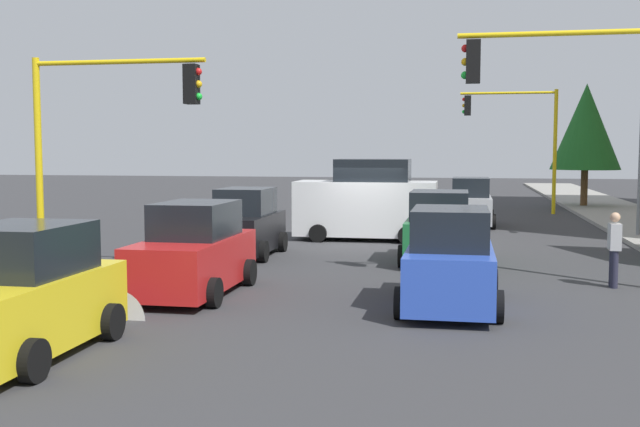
# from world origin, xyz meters

# --- Properties ---
(ground_plane) EXTENTS (120.00, 120.00, 0.00)m
(ground_plane) POSITION_xyz_m (0.00, 0.00, 0.00)
(ground_plane) COLOR #353538
(lane_arrow_near) EXTENTS (2.40, 1.10, 1.10)m
(lane_arrow_near) POSITION_xyz_m (11.51, -3.00, 0.01)
(lane_arrow_near) COLOR silver
(lane_arrow_near) RESTS_ON ground
(traffic_signal_far_left) EXTENTS (0.36, 4.59, 5.97)m
(traffic_signal_far_left) POSITION_xyz_m (-14.00, 5.74, 4.21)
(traffic_signal_far_left) COLOR yellow
(traffic_signal_far_left) RESTS_ON ground
(traffic_signal_near_right) EXTENTS (0.36, 4.59, 5.42)m
(traffic_signal_near_right) POSITION_xyz_m (6.00, -5.66, 3.85)
(traffic_signal_near_right) COLOR yellow
(traffic_signal_near_right) RESTS_ON ground
(traffic_signal_near_left) EXTENTS (0.36, 4.59, 5.81)m
(traffic_signal_near_left) POSITION_xyz_m (6.00, 5.72, 4.11)
(traffic_signal_near_left) COLOR yellow
(traffic_signal_near_left) RESTS_ON ground
(tree_roadside_far) EXTENTS (3.60, 3.60, 6.55)m
(tree_roadside_far) POSITION_xyz_m (-18.00, 9.50, 4.28)
(tree_roadside_far) COLOR brown
(tree_roadside_far) RESTS_ON ground
(delivery_van_white) EXTENTS (2.22, 4.80, 2.77)m
(delivery_van_white) POSITION_xyz_m (-2.00, -0.05, 1.28)
(delivery_van_white) COLOR white
(delivery_van_white) RESTS_ON ground
(car_blue) EXTENTS (3.90, 1.95, 1.98)m
(car_blue) POSITION_xyz_m (8.81, 2.95, 0.90)
(car_blue) COLOR blue
(car_blue) RESTS_ON ground
(car_green) EXTENTS (3.72, 2.05, 1.98)m
(car_green) POSITION_xyz_m (2.80, 2.56, 0.90)
(car_green) COLOR #1E7238
(car_green) RESTS_ON ground
(car_red) EXTENTS (4.03, 1.97, 1.98)m
(car_red) POSITION_xyz_m (8.37, -2.48, 0.90)
(car_red) COLOR red
(car_red) RESTS_ON ground
(car_yellow) EXTENTS (3.71, 2.10, 1.98)m
(car_yellow) POSITION_xyz_m (13.47, -3.37, 0.90)
(car_yellow) COLOR yellow
(car_yellow) RESTS_ON ground
(car_silver) EXTENTS (3.81, 1.94, 1.98)m
(car_silver) POSITION_xyz_m (-7.38, 3.49, 0.90)
(car_silver) COLOR #B2B5BA
(car_silver) RESTS_ON ground
(car_black) EXTENTS (3.62, 1.94, 1.98)m
(car_black) POSITION_xyz_m (2.56, -3.06, 0.89)
(car_black) COLOR black
(car_black) RESTS_ON ground
(pedestrian_crossing) EXTENTS (0.40, 0.24, 1.70)m
(pedestrian_crossing) POSITION_xyz_m (5.90, 6.54, 0.91)
(pedestrian_crossing) COLOR #262638
(pedestrian_crossing) RESTS_ON ground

